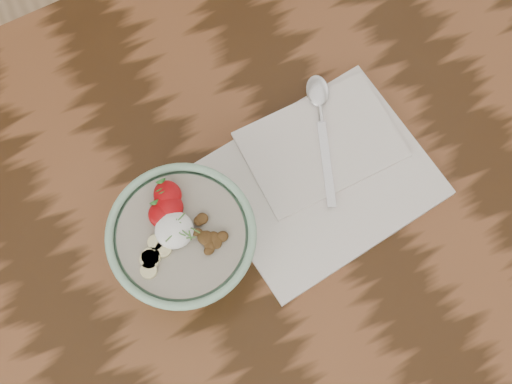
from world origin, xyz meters
The scene contains 4 objects.
table centered at (0.00, 0.00, 65.70)cm, with size 160.00×90.00×75.00cm.
breakfast_bowl centered at (-22.91, 0.72, 81.30)cm, with size 18.49×18.49×12.19cm.
napkin centered at (-1.53, 2.25, 75.74)cm, with size 30.66×25.71×1.76cm.
spoon centered at (2.46, 10.28, 77.19)cm, with size 9.55×19.07×1.03cm.
Camera 1 is at (-24.76, -22.75, 168.71)cm, focal length 50.00 mm.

